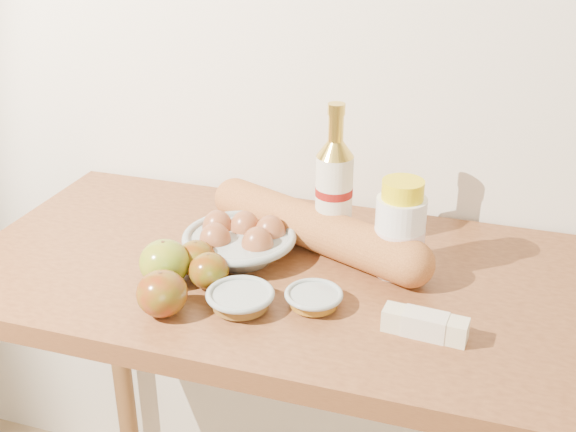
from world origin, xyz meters
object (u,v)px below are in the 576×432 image
(baguette, at_px, (315,228))
(bourbon_bottle, at_px, (334,192))
(table, at_px, (293,327))
(cream_bottle, at_px, (400,231))
(egg_bowl, at_px, (240,241))

(baguette, bearing_deg, bourbon_bottle, 43.69)
(table, relative_size, baguette, 2.43)
(table, distance_m, bourbon_bottle, 0.26)
(table, bearing_deg, baguette, 80.77)
(table, xyz_separation_m, baguette, (0.01, 0.09, 0.17))
(cream_bottle, bearing_deg, table, 174.81)
(bourbon_bottle, xyz_separation_m, baguette, (-0.03, -0.01, -0.07))
(table, height_order, cream_bottle, cream_bottle)
(egg_bowl, xyz_separation_m, baguette, (0.12, 0.07, 0.01))
(bourbon_bottle, bearing_deg, baguette, -173.82)
(table, relative_size, bourbon_bottle, 4.25)
(egg_bowl, bearing_deg, cream_bottle, 6.44)
(table, distance_m, cream_bottle, 0.28)
(cream_bottle, height_order, egg_bowl, cream_bottle)
(bourbon_bottle, xyz_separation_m, egg_bowl, (-0.15, -0.08, -0.08))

